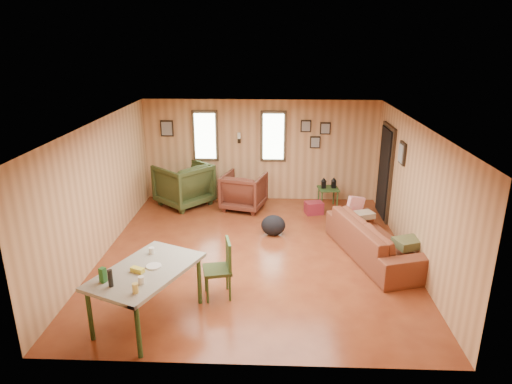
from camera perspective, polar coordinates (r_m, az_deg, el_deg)
room at (r=8.23m, az=1.14°, el=0.72°), size 5.54×6.04×2.44m
sofa at (r=8.40m, az=14.78°, el=-4.97°), size 1.33×2.46×0.92m
recliner_brown at (r=10.39m, az=-1.53°, el=0.32°), size 1.08×1.05×0.92m
recliner_green at (r=10.74m, az=-9.04°, el=1.20°), size 1.45×1.46×1.10m
end_table at (r=11.16m, az=-7.52°, el=0.98°), size 0.57×0.54×0.65m
side_table at (r=10.60m, az=9.04°, el=0.63°), size 0.50×0.50×0.72m
cooler at (r=10.27m, az=7.24°, el=-1.98°), size 0.44×0.36×0.27m
backpack at (r=9.09m, az=2.18°, el=-4.18°), size 0.49×0.38×0.42m
sofa_pillows at (r=8.64m, az=15.43°, el=-4.00°), size 1.11×1.90×0.39m
dining_table at (r=6.43m, az=-13.66°, el=-9.98°), size 1.49×1.81×1.02m
dining_chair at (r=6.95m, az=-4.31°, el=-9.14°), size 0.49×0.49×0.91m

